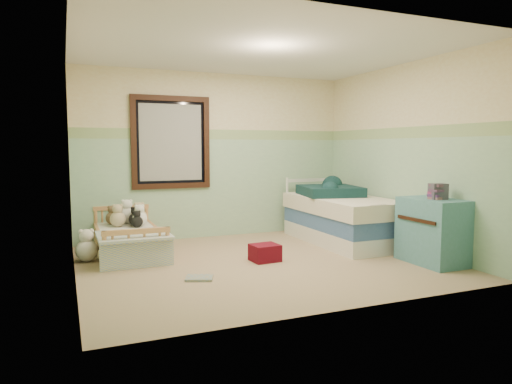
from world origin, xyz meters
name	(u,v)px	position (x,y,z in m)	size (l,w,h in m)	color
floor	(262,263)	(0.00, 0.00, -0.01)	(4.20, 3.60, 0.02)	#9B7B5E
ceiling	(262,49)	(0.00, 0.00, 2.51)	(4.20, 3.60, 0.02)	silver
wall_back	(216,156)	(0.00, 1.80, 1.25)	(4.20, 0.04, 2.50)	#D4BE8A
wall_front	(348,163)	(0.00, -1.80, 1.25)	(4.20, 0.04, 2.50)	#D4BE8A
wall_left	(71,160)	(-2.10, 0.00, 1.25)	(0.04, 3.60, 2.50)	#D4BE8A
wall_right	(404,157)	(2.10, 0.00, 1.25)	(0.04, 3.60, 2.50)	#D4BE8A
wainscot_mint	(216,188)	(0.00, 1.79, 0.75)	(4.20, 0.01, 1.50)	#8BB395
border_strip	(216,134)	(0.00, 1.79, 1.57)	(4.20, 0.01, 0.15)	#3F7442
window_frame	(171,142)	(-0.70, 1.76, 1.45)	(1.16, 0.06, 1.36)	black
window_blinds	(171,142)	(-0.70, 1.77, 1.45)	(0.92, 0.01, 1.12)	#B3B3AE
toddler_bed_frame	(129,246)	(-1.43, 1.05, 0.10)	(0.77, 1.54, 0.20)	#B77850
toddler_mattress	(128,234)	(-1.43, 1.05, 0.26)	(0.70, 1.47, 0.12)	silver
patchwork_quilt	(133,235)	(-1.43, 0.57, 0.33)	(0.84, 0.77, 0.03)	#809BCF
plush_bed_brown	(112,218)	(-1.58, 1.55, 0.41)	(0.18, 0.18, 0.18)	brown
plush_bed_white	(127,215)	(-1.38, 1.55, 0.43)	(0.23, 0.23, 0.23)	white
plush_bed_tan	(118,219)	(-1.53, 1.33, 0.42)	(0.21, 0.21, 0.21)	#CCB68C
plush_bed_dark	(135,219)	(-1.30, 1.33, 0.41)	(0.18, 0.18, 0.18)	black
plush_floor_cream	(87,251)	(-1.95, 0.83, 0.13)	(0.27, 0.27, 0.27)	silver
plush_floor_tan	(109,254)	(-1.71, 0.57, 0.13)	(0.26, 0.26, 0.26)	#CCB68C
twin_bed_frame	(343,235)	(1.55, 0.62, 0.11)	(0.96, 1.92, 0.22)	white
twin_boxspring	(343,220)	(1.55, 0.62, 0.33)	(0.96, 1.92, 0.22)	navy
twin_mattress	(343,205)	(1.55, 0.62, 0.55)	(1.00, 1.96, 0.22)	white
teal_blanket	(330,191)	(1.50, 0.92, 0.73)	(0.82, 0.86, 0.14)	black
dresser	(432,231)	(1.85, -0.83, 0.39)	(0.48, 0.78, 0.78)	teal
book_stack	(438,191)	(1.85, -0.90, 0.87)	(0.18, 0.14, 0.18)	#47312E
red_pillow	(265,253)	(0.05, 0.03, 0.10)	(0.33, 0.29, 0.20)	#A20E27
floor_book	(199,278)	(-0.90, -0.43, 0.01)	(0.28, 0.22, 0.03)	gold
extra_plush_0	(139,217)	(-1.24, 1.37, 0.42)	(0.21, 0.21, 0.21)	#CCB68C
extra_plush_1	(140,219)	(-1.25, 1.27, 0.42)	(0.20, 0.20, 0.20)	white
extra_plush_2	(137,219)	(-1.27, 1.40, 0.40)	(0.16, 0.16, 0.16)	black
extra_plush_3	(137,222)	(-1.30, 1.18, 0.39)	(0.15, 0.15, 0.15)	black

